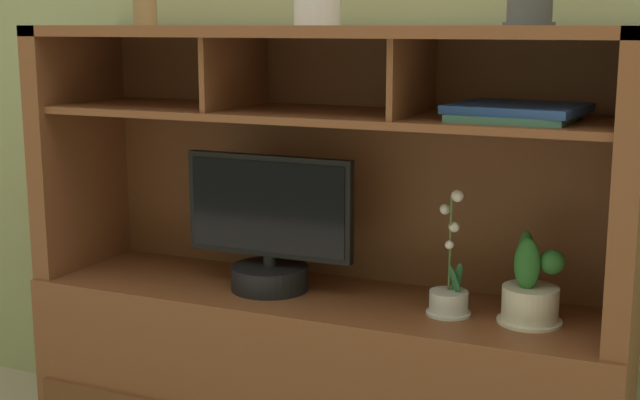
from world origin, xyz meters
The scene contains 6 objects.
media_console centered at (0.00, 0.01, 0.40)m, with size 1.66×0.47×1.26m.
tv_monitor centered at (-0.15, -0.02, 0.69)m, with size 0.50×0.22×0.38m.
potted_orchid centered at (0.37, -0.03, 0.59)m, with size 0.12×0.12×0.33m.
potted_fern centered at (0.58, -0.01, 0.61)m, with size 0.16×0.16×0.23m.
magazine_stack_left centered at (0.52, -0.01, 1.06)m, with size 0.33×0.29×0.04m.
diffuser_bottle centered at (-0.54, -0.01, 1.33)m, with size 0.07×0.07×0.33m.
Camera 1 is at (0.96, -2.16, 1.26)m, focal length 49.84 mm.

